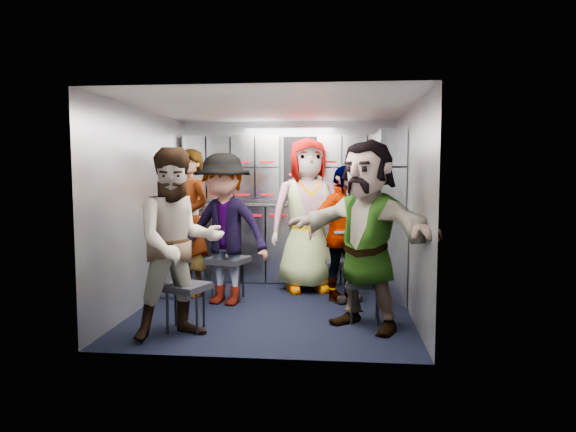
# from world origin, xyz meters

# --- Properties ---
(floor) EXTENTS (3.00, 3.00, 0.00)m
(floor) POSITION_xyz_m (0.00, 0.00, 0.00)
(floor) COLOR black
(floor) RESTS_ON ground
(wall_back) EXTENTS (2.80, 0.04, 2.10)m
(wall_back) POSITION_xyz_m (0.00, 1.50, 1.05)
(wall_back) COLOR gray
(wall_back) RESTS_ON ground
(wall_left) EXTENTS (0.04, 3.00, 2.10)m
(wall_left) POSITION_xyz_m (-1.40, 0.00, 1.05)
(wall_left) COLOR gray
(wall_left) RESTS_ON ground
(wall_right) EXTENTS (0.04, 3.00, 2.10)m
(wall_right) POSITION_xyz_m (1.40, 0.00, 1.05)
(wall_right) COLOR gray
(wall_right) RESTS_ON ground
(ceiling) EXTENTS (2.80, 3.00, 0.02)m
(ceiling) POSITION_xyz_m (0.00, 0.00, 2.10)
(ceiling) COLOR silver
(ceiling) RESTS_ON wall_back
(cart_bank_back) EXTENTS (2.68, 0.38, 0.99)m
(cart_bank_back) POSITION_xyz_m (0.00, 1.29, 0.49)
(cart_bank_back) COLOR #8E949D
(cart_bank_back) RESTS_ON ground
(cart_bank_left) EXTENTS (0.38, 0.76, 0.99)m
(cart_bank_left) POSITION_xyz_m (-1.19, 0.56, 0.49)
(cart_bank_left) COLOR #8E949D
(cart_bank_left) RESTS_ON ground
(counter) EXTENTS (2.68, 0.42, 0.03)m
(counter) POSITION_xyz_m (0.00, 1.29, 1.01)
(counter) COLOR #BABDC2
(counter) RESTS_ON cart_bank_back
(locker_bank_back) EXTENTS (2.68, 0.28, 0.82)m
(locker_bank_back) POSITION_xyz_m (0.00, 1.35, 1.49)
(locker_bank_back) COLOR #8E949D
(locker_bank_back) RESTS_ON wall_back
(locker_bank_right) EXTENTS (0.28, 1.00, 0.82)m
(locker_bank_right) POSITION_xyz_m (1.25, 0.70, 1.49)
(locker_bank_right) COLOR #8E949D
(locker_bank_right) RESTS_ON wall_right
(right_cabinet) EXTENTS (0.28, 1.20, 1.00)m
(right_cabinet) POSITION_xyz_m (1.25, 0.60, 0.50)
(right_cabinet) COLOR #8E949D
(right_cabinet) RESTS_ON ground
(coffee_niche) EXTENTS (0.46, 0.16, 0.84)m
(coffee_niche) POSITION_xyz_m (0.18, 1.41, 1.47)
(coffee_niche) COLOR black
(coffee_niche) RESTS_ON wall_back
(red_latch_strip) EXTENTS (2.60, 0.02, 0.03)m
(red_latch_strip) POSITION_xyz_m (0.00, 1.09, 0.88)
(red_latch_strip) COLOR #A4020F
(red_latch_strip) RESTS_ON cart_bank_back
(jump_seat_near_left) EXTENTS (0.46, 0.45, 0.43)m
(jump_seat_near_left) POSITION_xyz_m (-0.70, -0.87, 0.38)
(jump_seat_near_left) COLOR black
(jump_seat_near_left) RESTS_ON ground
(jump_seat_mid_left) EXTENTS (0.50, 0.49, 0.48)m
(jump_seat_mid_left) POSITION_xyz_m (-0.56, 0.27, 0.43)
(jump_seat_mid_left) COLOR black
(jump_seat_mid_left) RESTS_ON ground
(jump_seat_center) EXTENTS (0.44, 0.43, 0.41)m
(jump_seat_center) POSITION_xyz_m (0.30, 0.99, 0.37)
(jump_seat_center) COLOR black
(jump_seat_center) RESTS_ON ground
(jump_seat_mid_right) EXTENTS (0.39, 0.37, 0.41)m
(jump_seat_mid_right) POSITION_xyz_m (0.72, 0.53, 0.37)
(jump_seat_mid_right) COLOR black
(jump_seat_mid_right) RESTS_ON ground
(jump_seat_near_right) EXTENTS (0.37, 0.36, 0.40)m
(jump_seat_near_right) POSITION_xyz_m (0.93, -0.44, 0.36)
(jump_seat_near_right) COLOR black
(jump_seat_near_right) RESTS_ON ground
(attendant_standing) EXTENTS (0.74, 0.70, 1.70)m
(attendant_standing) POSITION_xyz_m (-1.05, 0.46, 0.85)
(attendant_standing) COLOR black
(attendant_standing) RESTS_ON ground
(attendant_arc_a) EXTENTS (1.01, 0.96, 1.65)m
(attendant_arc_a) POSITION_xyz_m (-0.70, -1.05, 0.83)
(attendant_arc_a) COLOR black
(attendant_arc_a) RESTS_ON ground
(attendant_arc_b) EXTENTS (1.18, 0.87, 1.64)m
(attendant_arc_b) POSITION_xyz_m (-0.56, 0.09, 0.82)
(attendant_arc_b) COLOR black
(attendant_arc_b) RESTS_ON ground
(attendant_arc_c) EXTENTS (1.02, 0.79, 1.84)m
(attendant_arc_c) POSITION_xyz_m (0.30, 0.81, 0.92)
(attendant_arc_c) COLOR black
(attendant_arc_c) RESTS_ON ground
(attendant_arc_d) EXTENTS (0.92, 0.84, 1.51)m
(attendant_arc_d) POSITION_xyz_m (0.72, 0.35, 0.75)
(attendant_arc_d) COLOR black
(attendant_arc_d) RESTS_ON ground
(attendant_arc_e) EXTENTS (1.60, 1.37, 1.74)m
(attendant_arc_e) POSITION_xyz_m (0.93, -0.62, 0.87)
(attendant_arc_e) COLOR black
(attendant_arc_e) RESTS_ON ground
(bottle_left) EXTENTS (0.06, 0.06, 0.25)m
(bottle_left) POSITION_xyz_m (-0.86, 1.24, 1.15)
(bottle_left) COLOR white
(bottle_left) RESTS_ON counter
(bottle_mid) EXTENTS (0.07, 0.07, 0.27)m
(bottle_mid) POSITION_xyz_m (-0.74, 1.24, 1.16)
(bottle_mid) COLOR white
(bottle_mid) RESTS_ON counter
(bottle_right) EXTENTS (0.07, 0.07, 0.22)m
(bottle_right) POSITION_xyz_m (0.54, 1.24, 1.14)
(bottle_right) COLOR white
(bottle_right) RESTS_ON counter
(cup_left) EXTENTS (0.08, 0.08, 0.09)m
(cup_left) POSITION_xyz_m (-1.24, 1.23, 1.07)
(cup_left) COLOR beige
(cup_left) RESTS_ON counter
(cup_right) EXTENTS (0.09, 0.09, 0.11)m
(cup_right) POSITION_xyz_m (1.25, 1.23, 1.09)
(cup_right) COLOR beige
(cup_right) RESTS_ON counter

